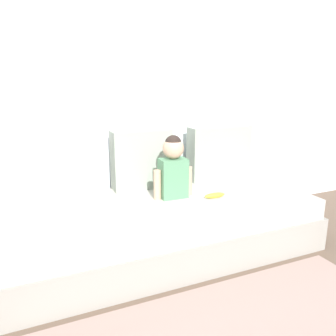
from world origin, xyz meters
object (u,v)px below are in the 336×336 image
at_px(couch, 160,228).
at_px(throw_pillow_right, 219,153).
at_px(toddler, 173,167).
at_px(banana, 215,195).
at_px(throw_pillow_center, 142,159).
at_px(throw_pillow_left, 47,169).

relative_size(couch, throw_pillow_right, 4.10).
distance_m(couch, toddler, 0.47).
bearing_deg(banana, couch, 168.65).
distance_m(throw_pillow_right, banana, 0.60).
height_order(throw_pillow_right, banana, throw_pillow_right).
bearing_deg(throw_pillow_center, toddler, -66.42).
relative_size(couch, banana, 13.97).
relative_size(throw_pillow_left, throw_pillow_center, 1.22).
bearing_deg(toddler, banana, -27.29).
relative_size(couch, throw_pillow_center, 4.87).
bearing_deg(toddler, throw_pillow_left, 160.12).
distance_m(throw_pillow_left, toddler, 0.93).
bearing_deg(throw_pillow_center, couch, -90.00).
height_order(throw_pillow_center, throw_pillow_right, throw_pillow_center).
xyz_separation_m(toddler, banana, (0.28, -0.15, -0.22)).
relative_size(throw_pillow_center, toddler, 1.02).
bearing_deg(throw_pillow_right, throw_pillow_center, 180.00).
bearing_deg(toddler, throw_pillow_right, 27.85).
bearing_deg(throw_pillow_left, banana, -21.76).
xyz_separation_m(couch, toddler, (0.14, 0.06, 0.44)).
height_order(couch, throw_pillow_left, throw_pillow_left).
relative_size(throw_pillow_left, toddler, 1.24).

